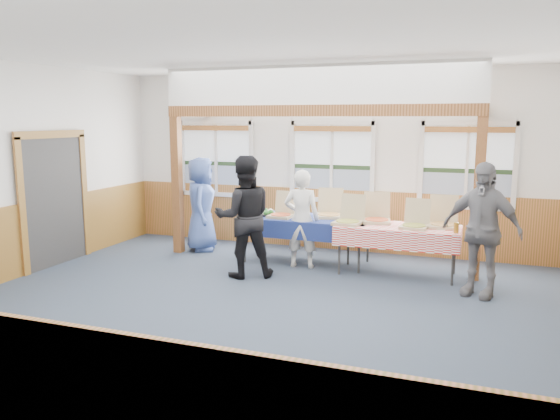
# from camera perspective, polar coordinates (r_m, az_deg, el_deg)

# --- Properties ---
(floor) EXTENTS (8.00, 8.00, 0.00)m
(floor) POSITION_cam_1_polar(r_m,az_deg,el_deg) (6.96, -2.05, -10.36)
(floor) COLOR #2A3445
(floor) RESTS_ON ground
(ceiling) EXTENTS (8.00, 8.00, 0.00)m
(ceiling) POSITION_cam_1_polar(r_m,az_deg,el_deg) (6.60, -2.23, 16.79)
(ceiling) COLOR white
(ceiling) RESTS_ON wall_back
(wall_back) EXTENTS (8.00, 0.00, 8.00)m
(wall_back) POSITION_cam_1_polar(r_m,az_deg,el_deg) (9.90, 5.50, 5.04)
(wall_back) COLOR silver
(wall_back) RESTS_ON floor
(wall_front) EXTENTS (8.00, 0.00, 8.00)m
(wall_front) POSITION_cam_1_polar(r_m,az_deg,el_deg) (3.63, -23.34, -3.41)
(wall_front) COLOR silver
(wall_front) RESTS_ON floor
(wall_left) EXTENTS (0.00, 8.00, 8.00)m
(wall_left) POSITION_cam_1_polar(r_m,az_deg,el_deg) (8.89, -26.85, 3.56)
(wall_left) COLOR silver
(wall_left) RESTS_ON floor
(wainscot_back) EXTENTS (7.98, 0.05, 1.10)m
(wainscot_back) POSITION_cam_1_polar(r_m,az_deg,el_deg) (10.02, 5.37, -0.96)
(wainscot_back) COLOR brown
(wainscot_back) RESTS_ON floor
(wainscot_front) EXTENTS (7.98, 0.05, 1.10)m
(wainscot_front) POSITION_cam_1_polar(r_m,az_deg,el_deg) (4.00, -22.04, -18.17)
(wainscot_front) COLOR brown
(wainscot_front) RESTS_ON floor
(wainscot_left) EXTENTS (0.05, 6.98, 1.10)m
(wainscot_left) POSITION_cam_1_polar(r_m,az_deg,el_deg) (9.02, -26.24, -3.08)
(wainscot_left) COLOR brown
(wainscot_left) RESTS_ON floor
(cased_opening) EXTENTS (0.06, 1.30, 2.10)m
(cased_opening) POSITION_cam_1_polar(r_m,az_deg,el_deg) (9.56, -22.54, 0.88)
(cased_opening) COLOR #2D2D2D
(cased_opening) RESTS_ON wall_left
(window_left) EXTENTS (1.56, 0.10, 1.46)m
(window_left) POSITION_cam_1_polar(r_m,az_deg,el_deg) (10.66, -6.67, 5.77)
(window_left) COLOR silver
(window_left) RESTS_ON wall_back
(window_mid) EXTENTS (1.56, 0.10, 1.46)m
(window_mid) POSITION_cam_1_polar(r_m,az_deg,el_deg) (9.86, 5.44, 5.48)
(window_mid) COLOR silver
(window_mid) RESTS_ON wall_back
(window_right) EXTENTS (1.56, 0.10, 1.46)m
(window_right) POSITION_cam_1_polar(r_m,az_deg,el_deg) (9.55, 18.98, 4.88)
(window_right) COLOR silver
(window_right) RESTS_ON wall_back
(post_left) EXTENTS (0.15, 0.15, 2.40)m
(post_left) POSITION_cam_1_polar(r_m,az_deg,el_deg) (9.79, -10.69, 2.52)
(post_left) COLOR #552E12
(post_left) RESTS_ON floor
(post_right) EXTENTS (0.15, 0.15, 2.40)m
(post_right) POSITION_cam_1_polar(r_m,az_deg,el_deg) (8.44, 20.00, 1.02)
(post_right) COLOR #552E12
(post_right) RESTS_ON floor
(cross_beam) EXTENTS (5.15, 0.18, 0.18)m
(cross_beam) POSITION_cam_1_polar(r_m,az_deg,el_deg) (8.72, 3.59, 10.32)
(cross_beam) COLOR #552E12
(cross_beam) RESTS_ON post_left
(table_left) EXTENTS (2.21, 1.24, 0.76)m
(table_left) POSITION_cam_1_polar(r_m,az_deg,el_deg) (9.01, 2.80, -1.10)
(table_left) COLOR #2D2D2D
(table_left) RESTS_ON floor
(table_right) EXTENTS (1.99, 1.35, 0.76)m
(table_right) POSITION_cam_1_polar(r_m,az_deg,el_deg) (8.48, 12.21, -2.02)
(table_right) COLOR #2D2D2D
(table_right) RESTS_ON floor
(pizza_box_a) EXTENTS (0.40, 0.48, 0.41)m
(pizza_box_a) POSITION_cam_1_polar(r_m,az_deg,el_deg) (9.01, 0.19, -0.34)
(pizza_box_a) COLOR tan
(pizza_box_a) RESTS_ON table_left
(pizza_box_b) EXTENTS (0.50, 0.58, 0.46)m
(pizza_box_b) POSITION_cam_1_polar(r_m,az_deg,el_deg) (9.05, 5.18, -0.31)
(pizza_box_b) COLOR tan
(pizza_box_b) RESTS_ON table_left
(pizza_box_c) EXTENTS (0.46, 0.54, 0.44)m
(pizza_box_c) POSITION_cam_1_polar(r_m,az_deg,el_deg) (8.49, 7.17, -1.01)
(pizza_box_c) COLOR tan
(pizza_box_c) RESTS_ON table_right
(pizza_box_d) EXTENTS (0.50, 0.57, 0.45)m
(pizza_box_d) POSITION_cam_1_polar(r_m,az_deg,el_deg) (8.70, 10.08, -0.83)
(pizza_box_d) COLOR tan
(pizza_box_d) RESTS_ON table_right
(pizza_box_e) EXTENTS (0.43, 0.50, 0.42)m
(pizza_box_e) POSITION_cam_1_polar(r_m,az_deg,el_deg) (8.35, 13.90, -1.40)
(pizza_box_e) COLOR tan
(pizza_box_e) RESTS_ON table_right
(pizza_box_f) EXTENTS (0.45, 0.53, 0.46)m
(pizza_box_f) POSITION_cam_1_polar(r_m,az_deg,el_deg) (8.54, 16.68, -1.27)
(pizza_box_f) COLOR tan
(pizza_box_f) RESTS_ON table_right
(veggie_tray) EXTENTS (0.43, 0.43, 0.10)m
(veggie_tray) POSITION_cam_1_polar(r_m,az_deg,el_deg) (9.24, -1.65, -0.30)
(veggie_tray) COLOR black
(veggie_tray) RESTS_ON table_left
(drink_glass) EXTENTS (0.07, 0.07, 0.15)m
(drink_glass) POSITION_cam_1_polar(r_m,az_deg,el_deg) (8.14, 17.94, -1.79)
(drink_glass) COLOR #9B6819
(drink_glass) RESTS_ON table_right
(woman_white) EXTENTS (0.61, 0.43, 1.58)m
(woman_white) POSITION_cam_1_polar(r_m,az_deg,el_deg) (8.70, 2.28, -0.92)
(woman_white) COLOR silver
(woman_white) RESTS_ON floor
(woman_black) EXTENTS (1.12, 1.04, 1.83)m
(woman_black) POSITION_cam_1_polar(r_m,az_deg,el_deg) (8.17, -3.77, -0.71)
(woman_black) COLOR black
(woman_black) RESTS_ON floor
(man_blue) EXTENTS (0.80, 0.96, 1.69)m
(man_blue) POSITION_cam_1_polar(r_m,az_deg,el_deg) (9.92, -8.24, 0.61)
(man_blue) COLOR #3D569A
(man_blue) RESTS_ON floor
(person_grey) EXTENTS (1.15, 0.80, 1.81)m
(person_grey) POSITION_cam_1_polar(r_m,az_deg,el_deg) (7.73, 20.29, -1.94)
(person_grey) COLOR slate
(person_grey) RESTS_ON floor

